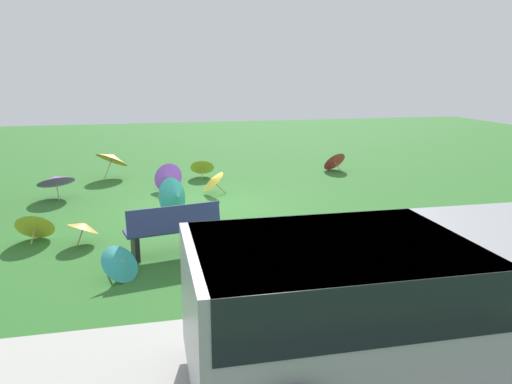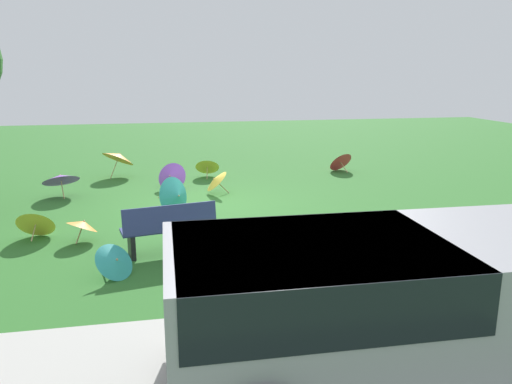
# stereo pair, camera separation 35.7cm
# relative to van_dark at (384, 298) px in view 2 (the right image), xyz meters

# --- Properties ---
(ground) EXTENTS (40.00, 40.00, 0.00)m
(ground) POSITION_rel_van_dark_xyz_m (0.99, -7.22, -0.91)
(ground) COLOR #2D6B28
(van_dark) EXTENTS (4.62, 2.17, 1.53)m
(van_dark) POSITION_rel_van_dark_xyz_m (0.00, 0.00, 0.00)
(van_dark) COLOR #99999E
(van_dark) RESTS_ON ground
(park_bench) EXTENTS (1.66, 0.78, 0.90)m
(park_bench) POSITION_rel_van_dark_xyz_m (2.01, -4.15, -0.45)
(park_bench) COLOR navy
(park_bench) RESTS_ON ground
(parasol_purple_0) EXTENTS (0.91, 0.78, 0.76)m
(parasol_purple_0) POSITION_rel_van_dark_xyz_m (1.84, -8.98, -0.53)
(parasol_purple_0) COLOR tan
(parasol_purple_0) RESTS_ON ground
(parasol_orange_0) EXTENTS (1.32, 1.32, 0.93)m
(parasol_orange_0) POSITION_rel_van_dark_xyz_m (3.29, -11.02, -0.29)
(parasol_orange_0) COLOR tan
(parasol_orange_0) RESTS_ON ground
(parasol_red_0) EXTENTS (0.91, 0.81, 0.67)m
(parasol_red_0) POSITION_rel_van_dark_xyz_m (-3.48, -10.63, -0.58)
(parasol_red_0) COLOR tan
(parasol_red_0) RESTS_ON ground
(parasol_orange_1) EXTENTS (0.80, 0.81, 0.53)m
(parasol_orange_1) POSITION_rel_van_dark_xyz_m (3.56, -5.08, -0.57)
(parasol_orange_1) COLOR tan
(parasol_orange_1) RESTS_ON ground
(parasol_teal_0) EXTENTS (0.84, 0.85, 0.87)m
(parasol_teal_0) POSITION_rel_van_dark_xyz_m (1.80, -6.56, -0.48)
(parasol_teal_0) COLOR tan
(parasol_teal_0) RESTS_ON ground
(parasol_yellow_1) EXTENTS (0.76, 0.64, 0.63)m
(parasol_yellow_1) POSITION_rel_van_dark_xyz_m (4.46, -5.46, -0.60)
(parasol_yellow_1) COLOR tan
(parasol_yellow_1) RESTS_ON ground
(parasol_purple_1) EXTENTS (1.16, 1.15, 0.76)m
(parasol_purple_1) POSITION_rel_van_dark_xyz_m (4.56, -8.76, -0.42)
(parasol_purple_1) COLOR tan
(parasol_purple_1) RESTS_ON ground
(parasol_yellow_3) EXTENTS (0.79, 0.71, 0.66)m
(parasol_yellow_3) POSITION_rel_van_dark_xyz_m (0.72, -10.51, -0.55)
(parasol_yellow_3) COLOR tan
(parasol_yellow_3) RESTS_ON ground
(parasol_teal_1) EXTENTS (0.78, 0.78, 0.55)m
(parasol_teal_1) POSITION_rel_van_dark_xyz_m (2.85, -3.25, -0.64)
(parasol_teal_1) COLOR tan
(parasol_teal_1) RESTS_ON ground
(parasol_yellow_4) EXTENTS (0.65, 0.69, 0.65)m
(parasol_yellow_4) POSITION_rel_van_dark_xyz_m (0.73, -8.34, -0.54)
(parasol_yellow_4) COLOR tan
(parasol_yellow_4) RESTS_ON ground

